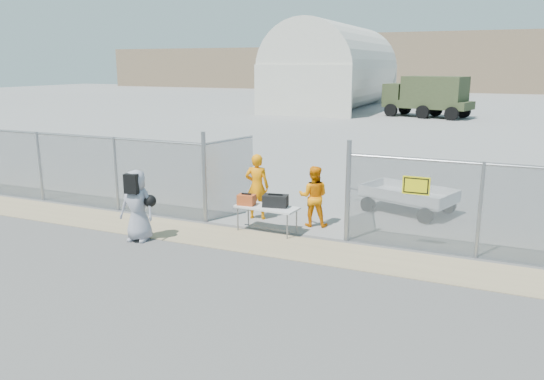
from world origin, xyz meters
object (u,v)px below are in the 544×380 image
at_px(security_worker_left, 257,187).
at_px(folding_table, 267,219).
at_px(utility_trailer, 408,199).
at_px(security_worker_right, 313,196).
at_px(visitor, 137,206).

bearing_deg(security_worker_left, folding_table, 116.26).
bearing_deg(utility_trailer, security_worker_right, -112.83).
xyz_separation_m(folding_table, utility_trailer, (3.03, 3.37, 0.06)).
bearing_deg(utility_trailer, folding_table, -113.24).
xyz_separation_m(security_worker_right, visitor, (-3.56, -2.85, 0.07)).
relative_size(security_worker_right, visitor, 0.92).
height_order(security_worker_right, utility_trailer, security_worker_right).
bearing_deg(folding_table, security_worker_right, 51.51).
xyz_separation_m(folding_table, security_worker_right, (0.92, 0.99, 0.48)).
relative_size(folding_table, utility_trailer, 0.49).
distance_m(folding_table, visitor, 3.28).
relative_size(visitor, utility_trailer, 0.53).
bearing_deg(visitor, security_worker_left, 48.84).
distance_m(folding_table, security_worker_left, 1.38).
distance_m(visitor, utility_trailer, 7.73).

